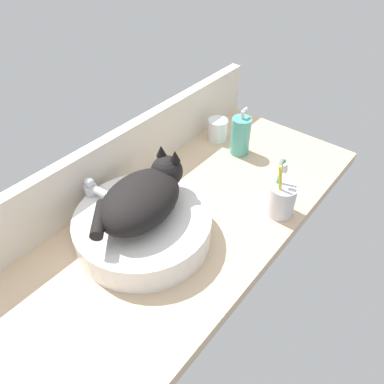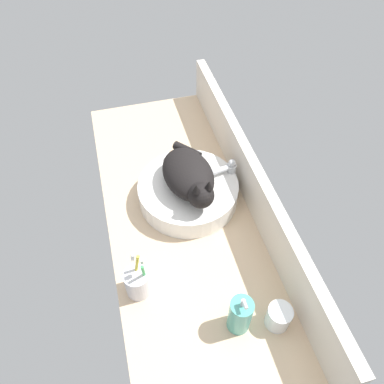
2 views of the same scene
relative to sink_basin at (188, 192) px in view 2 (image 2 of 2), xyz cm
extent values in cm
cube|color=#D1B28E|center=(6.61, -3.55, -6.07)|extent=(138.68, 54.82, 4.00)
cube|color=silver|center=(6.61, 22.06, 5.24)|extent=(138.68, 3.60, 18.62)
cylinder|color=white|center=(0.00, 0.00, 0.00)|extent=(36.67, 36.67, 8.15)
ellipsoid|color=black|center=(0.00, 0.00, 9.57)|extent=(26.86, 19.88, 11.00)
sphere|color=black|center=(11.79, 1.43, 11.07)|extent=(8.80, 8.80, 8.80)
cone|color=black|center=(12.52, 3.73, 16.47)|extent=(2.80, 2.80, 3.20)
cone|color=black|center=(13.05, -0.64, 16.47)|extent=(2.80, 2.80, 3.20)
cylinder|color=black|center=(-11.01, 2.52, 10.07)|extent=(10.38, 9.66, 3.20)
cylinder|color=silver|center=(-2.44, 17.26, 1.43)|extent=(3.60, 3.60, 11.00)
cylinder|color=silver|center=(-1.74, 12.31, 6.33)|extent=(3.58, 10.21, 2.20)
sphere|color=silver|center=(-2.44, 17.26, 8.13)|extent=(2.80, 2.80, 2.80)
cylinder|color=teal|center=(50.16, 2.07, 2.77)|extent=(6.67, 6.67, 13.68)
cylinder|color=silver|center=(50.16, 2.07, 11.01)|extent=(1.20, 1.20, 2.80)
cylinder|color=silver|center=(51.36, 2.07, 12.41)|extent=(2.20, 1.00, 1.00)
cylinder|color=silver|center=(31.89, -24.12, 0.90)|extent=(7.91, 7.91, 9.94)
cylinder|color=green|center=(32.17, -21.68, 4.83)|extent=(4.47, 1.31, 16.82)
cube|color=white|center=(32.17, -21.68, 13.33)|extent=(1.68, 0.86, 2.62)
cylinder|color=yellow|center=(30.25, -23.92, 4.83)|extent=(1.26, 3.86, 16.91)
cube|color=white|center=(30.25, -23.92, 13.33)|extent=(1.25, 1.21, 2.53)
cylinder|color=white|center=(52.45, 13.34, -0.12)|extent=(7.25, 7.25, 7.90)
cylinder|color=silver|center=(52.45, 13.34, -1.23)|extent=(6.38, 6.38, 5.68)
camera|label=1|loc=(-45.61, -53.65, 73.73)|focal=35.00mm
camera|label=2|loc=(86.70, -21.60, 105.41)|focal=35.00mm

